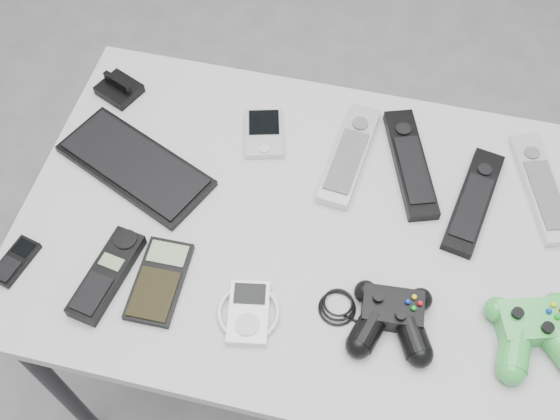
% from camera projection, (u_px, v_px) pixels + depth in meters
% --- Properties ---
extents(floor, '(3.50, 3.50, 0.00)m').
position_uv_depth(floor, '(303.00, 371.00, 1.71)').
color(floor, slate).
rests_on(floor, ground).
extents(desk, '(1.03, 0.66, 0.69)m').
position_uv_depth(desk, '(315.00, 244.00, 1.19)').
color(desk, '#9B9B9D').
rests_on(desk, floor).
extents(pda_keyboard, '(0.32, 0.23, 0.02)m').
position_uv_depth(pda_keyboard, '(135.00, 165.00, 1.20)').
color(pda_keyboard, black).
rests_on(pda_keyboard, desk).
extents(dock_bracket, '(0.10, 0.09, 0.04)m').
position_uv_depth(dock_bracket, '(118.00, 86.00, 1.28)').
color(dock_bracket, black).
rests_on(dock_bracket, desk).
extents(pda, '(0.10, 0.12, 0.02)m').
position_uv_depth(pda, '(264.00, 133.00, 1.24)').
color(pda, '#B4B3BA').
rests_on(pda, desk).
extents(remote_silver_a, '(0.08, 0.23, 0.03)m').
position_uv_depth(remote_silver_a, '(349.00, 154.00, 1.20)').
color(remote_silver_a, '#B4B3BA').
rests_on(remote_silver_a, desk).
extents(remote_black_a, '(0.13, 0.24, 0.02)m').
position_uv_depth(remote_black_a, '(410.00, 163.00, 1.19)').
color(remote_black_a, black).
rests_on(remote_black_a, desk).
extents(remote_black_b, '(0.10, 0.23, 0.02)m').
position_uv_depth(remote_black_b, '(474.00, 201.00, 1.15)').
color(remote_black_b, black).
rests_on(remote_black_b, desk).
extents(remote_silver_b, '(0.12, 0.24, 0.02)m').
position_uv_depth(remote_silver_b, '(541.00, 187.00, 1.17)').
color(remote_silver_b, silver).
rests_on(remote_silver_b, desk).
extents(mobile_phone, '(0.06, 0.10, 0.02)m').
position_uv_depth(mobile_phone, '(15.00, 261.00, 1.09)').
color(mobile_phone, black).
rests_on(mobile_phone, desk).
extents(cordless_handset, '(0.08, 0.18, 0.03)m').
position_uv_depth(cordless_handset, '(107.00, 275.00, 1.07)').
color(cordless_handset, black).
rests_on(cordless_handset, desk).
extents(calculator, '(0.08, 0.15, 0.02)m').
position_uv_depth(calculator, '(159.00, 281.00, 1.07)').
color(calculator, black).
rests_on(calculator, desk).
extents(mp3_player, '(0.12, 0.12, 0.02)m').
position_uv_depth(mp3_player, '(248.00, 312.00, 1.04)').
color(mp3_player, silver).
rests_on(mp3_player, desk).
extents(controller_black, '(0.24, 0.16, 0.05)m').
position_uv_depth(controller_black, '(392.00, 317.00, 1.02)').
color(controller_black, black).
rests_on(controller_black, desk).
extents(controller_green, '(0.18, 0.19, 0.05)m').
position_uv_depth(controller_green, '(535.00, 331.00, 1.01)').
color(controller_green, '#217C35').
rests_on(controller_green, desk).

